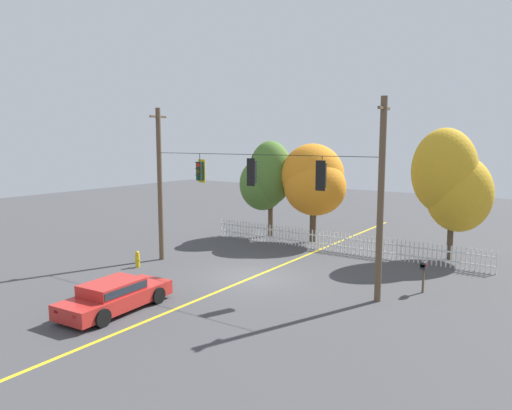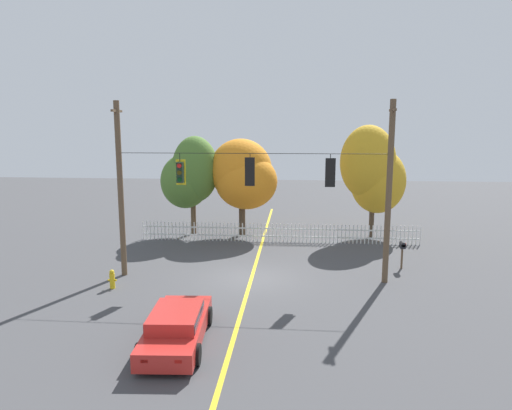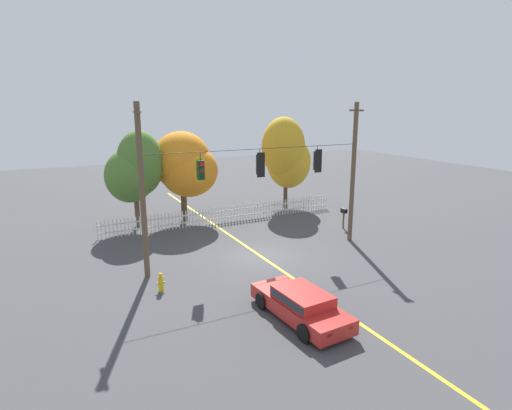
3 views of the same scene
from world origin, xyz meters
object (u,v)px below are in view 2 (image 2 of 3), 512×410
object	(u,v)px
traffic_signal_eastbound_side	(180,172)
parked_car	(177,325)
traffic_signal_southbound_primary	(330,172)
autumn_maple_mid	(243,175)
autumn_oak_far_east	(373,173)
autumn_maple_near_fence	(190,175)
fire_hydrant	(112,279)
traffic_signal_westbound_side	(250,171)
roadside_mailbox	(402,247)

from	to	relation	value
traffic_signal_eastbound_side	parked_car	bearing A→B (deg)	-77.71
traffic_signal_southbound_primary	autumn_maple_mid	distance (m)	9.66
traffic_signal_southbound_primary	autumn_oak_far_east	bearing A→B (deg)	69.33
traffic_signal_eastbound_side	autumn_maple_near_fence	distance (m)	8.36
autumn_maple_near_fence	fire_hydrant	bearing A→B (deg)	-96.51
autumn_maple_mid	parked_car	world-z (taller)	autumn_maple_mid
traffic_signal_eastbound_side	traffic_signal_westbound_side	xyz separation A→B (m)	(3.11, -0.02, 0.07)
traffic_signal_eastbound_side	autumn_oak_far_east	size ratio (longest dim) A/B	0.20
traffic_signal_southbound_primary	traffic_signal_eastbound_side	bearing A→B (deg)	179.83
parked_car	fire_hydrant	xyz separation A→B (m)	(-4.02, 4.71, -0.20)
fire_hydrant	roadside_mailbox	bearing A→B (deg)	16.92
traffic_signal_eastbound_side	autumn_maple_mid	world-z (taller)	autumn_maple_mid
traffic_signal_southbound_primary	fire_hydrant	world-z (taller)	traffic_signal_southbound_primary
traffic_signal_eastbound_side	traffic_signal_westbound_side	world-z (taller)	same
autumn_maple_near_fence	roadside_mailbox	world-z (taller)	autumn_maple_near_fence
autumn_maple_near_fence	roadside_mailbox	size ratio (longest dim) A/B	4.67
autumn_oak_far_east	fire_hydrant	world-z (taller)	autumn_oak_far_east
parked_car	autumn_oak_far_east	bearing A→B (deg)	61.01
traffic_signal_westbound_side	autumn_maple_mid	bearing A→B (deg)	98.56
parked_car	fire_hydrant	world-z (taller)	parked_car
traffic_signal_eastbound_side	fire_hydrant	distance (m)	5.42
autumn_maple_near_fence	fire_hydrant	distance (m)	10.64
traffic_signal_westbound_side	roadside_mailbox	size ratio (longest dim) A/B	1.05
autumn_maple_near_fence	autumn_oak_far_east	xyz separation A→B (m)	(11.27, 0.42, 0.22)
traffic_signal_eastbound_side	autumn_maple_mid	xyz separation A→B (m)	(1.85, 8.35, -0.97)
traffic_signal_southbound_primary	autumn_maple_near_fence	world-z (taller)	autumn_maple_near_fence
fire_hydrant	traffic_signal_southbound_primary	bearing A→B (deg)	11.21
fire_hydrant	parked_car	bearing A→B (deg)	-49.53
traffic_signal_westbound_side	traffic_signal_southbound_primary	world-z (taller)	same
autumn_maple_mid	roadside_mailbox	xyz separation A→B (m)	(8.42, -6.27, -2.74)
traffic_signal_eastbound_side	autumn_oak_far_east	world-z (taller)	autumn_oak_far_east
autumn_maple_mid	parked_car	xyz separation A→B (m)	(-0.42, -14.90, -3.22)
traffic_signal_eastbound_side	autumn_maple_near_fence	size ratio (longest dim) A/B	0.23
traffic_signal_southbound_primary	roadside_mailbox	xyz separation A→B (m)	(3.70, 2.10, -3.76)
fire_hydrant	autumn_maple_mid	bearing A→B (deg)	66.42
parked_car	traffic_signal_southbound_primary	bearing A→B (deg)	51.79
roadside_mailbox	fire_hydrant	bearing A→B (deg)	-163.08
traffic_signal_westbound_side	autumn_maple_near_fence	bearing A→B (deg)	119.09
autumn_maple_near_fence	traffic_signal_eastbound_side	bearing A→B (deg)	-79.93
traffic_signal_westbound_side	fire_hydrant	distance (m)	7.46
fire_hydrant	autumn_oak_far_east	bearing A→B (deg)	40.04
traffic_signal_westbound_side	autumn_maple_near_fence	size ratio (longest dim) A/B	0.22
autumn_maple_near_fence	autumn_maple_mid	xyz separation A→B (m)	(3.30, 0.17, 0.01)
autumn_oak_far_east	fire_hydrant	size ratio (longest dim) A/B	8.37
traffic_signal_southbound_primary	fire_hydrant	distance (m)	10.35
roadside_mailbox	autumn_maple_near_fence	bearing A→B (deg)	152.51
traffic_signal_westbound_side	traffic_signal_southbound_primary	distance (m)	3.46
autumn_maple_mid	roadside_mailbox	size ratio (longest dim) A/B	4.55
traffic_signal_southbound_primary	autumn_maple_mid	bearing A→B (deg)	119.42
traffic_signal_westbound_side	autumn_maple_mid	size ratio (longest dim) A/B	0.23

